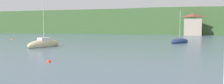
{
  "coord_description": "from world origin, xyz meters",
  "views": [
    {
      "loc": [
        8.36,
        17.52,
        3.78
      ],
      "look_at": [
        0.0,
        45.1,
        1.86
      ],
      "focal_mm": 37.41,
      "sensor_mm": 36.0,
      "label": 1
    }
  ],
  "objects": [
    {
      "name": "mooring_buoy_mid",
      "position": [
        -5.2,
        39.06,
        0.0
      ],
      "size": [
        0.48,
        0.48,
        0.48
      ],
      "primitive_type": "sphere",
      "color": "red",
      "rests_on": "ground_plane"
    },
    {
      "name": "shore_building_west",
      "position": [
        12.3,
        121.16,
        4.55
      ],
      "size": [
        7.25,
        5.12,
        9.38
      ],
      "color": "gray",
      "rests_on": "ground_plane"
    },
    {
      "name": "wooded_hillside",
      "position": [
        -1.06,
        170.24,
        5.27
      ],
      "size": [
        352.0,
        76.73,
        24.77
      ],
      "color": "#38562D",
      "rests_on": "ground_plane"
    },
    {
      "name": "mooring_buoy_near",
      "position": [
        -38.32,
        72.85,
        0.0
      ],
      "size": [
        0.56,
        0.56,
        0.56
      ],
      "primitive_type": "sphere",
      "color": "orange",
      "rests_on": "ground_plane"
    },
    {
      "name": "sailboat_mid_9",
      "position": [
        -16.05,
        54.8,
        0.51
      ],
      "size": [
        3.62,
        7.75,
        9.13
      ],
      "rotation": [
        0.0,
        0.0,
        1.35
      ],
      "color": "#CCBC8E",
      "rests_on": "ground_plane"
    },
    {
      "name": "sailboat_far_11",
      "position": [
        7.76,
        73.09,
        0.34
      ],
      "size": [
        5.06,
        6.83,
        7.76
      ],
      "rotation": [
        0.0,
        0.0,
        4.21
      ],
      "color": "navy",
      "rests_on": "ground_plane"
    }
  ]
}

